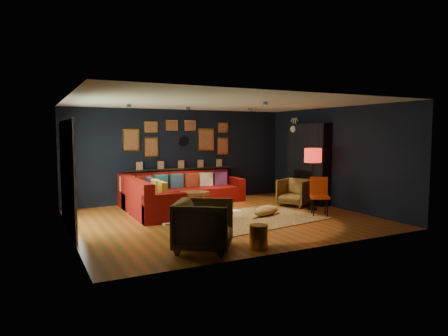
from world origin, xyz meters
name	(u,v)px	position (x,y,z in m)	size (l,w,h in m)	color
floor	(223,219)	(0.00, 0.00, 0.00)	(6.50, 6.50, 0.00)	#96451B
room_walls	(223,148)	(0.00, 0.00, 1.59)	(6.50, 6.50, 6.50)	black
sectional	(171,195)	(-0.61, 1.81, 0.32)	(3.41, 2.69, 0.86)	maroon
ledge	(181,169)	(0.00, 2.68, 0.92)	(3.20, 0.12, 0.04)	black
gallery_wall	(180,138)	(-0.01, 2.72, 1.81)	(3.15, 0.04, 1.02)	gold
sunburst_mirror	(184,141)	(0.10, 2.72, 1.70)	(0.47, 0.16, 0.47)	silver
fireplace	(308,166)	(3.09, 0.90, 1.02)	(0.31, 1.60, 2.20)	black
deer_head	(298,129)	(3.14, 1.40, 2.05)	(0.50, 0.28, 0.45)	white
sliding_door	(67,175)	(-3.22, 0.60, 1.10)	(0.06, 2.80, 2.20)	white
ceiling_spots	(208,107)	(0.00, 0.80, 2.56)	(3.30, 2.50, 0.06)	black
shag_rug	(186,212)	(-0.52, 1.01, 0.02)	(2.24, 1.63, 0.03)	silver
leopard_rug	(253,218)	(0.60, -0.30, 0.01)	(2.95, 2.11, 0.02)	tan
coffee_table	(194,195)	(-0.14, 1.37, 0.36)	(0.95, 0.80, 0.41)	#593816
pouf	(148,203)	(-1.30, 1.50, 0.21)	(0.56, 0.56, 0.37)	maroon
armchair_left	(204,223)	(-1.37, -2.05, 0.46)	(0.90, 0.84, 0.92)	#A87E34
armchair_right	(295,191)	(2.45, 0.60, 0.39)	(0.76, 0.72, 0.79)	#A87E34
gold_stool	(259,237)	(-0.50, -2.35, 0.20)	(0.32, 0.32, 0.40)	gold
orange_chair	(319,193)	(2.24, -0.63, 0.53)	(0.58, 0.58, 0.89)	black
floor_lamp	(313,158)	(2.50, -0.05, 1.31)	(0.43, 0.43, 1.56)	black
dog	(265,209)	(1.00, -0.21, 0.18)	(1.03, 0.51, 0.33)	#AA8146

